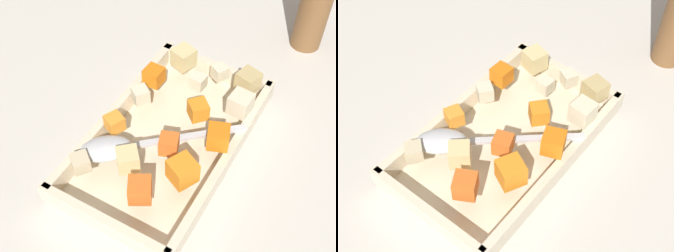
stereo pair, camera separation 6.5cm
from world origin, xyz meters
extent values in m
plane|color=beige|center=(0.00, 0.00, 0.00)|extent=(4.00, 4.00, 0.00)
cube|color=beige|center=(0.00, 0.00, 0.01)|extent=(0.34, 0.20, 0.01)
cube|color=beige|center=(0.00, -0.10, 0.03)|extent=(0.34, 0.01, 0.03)
cube|color=beige|center=(0.00, 0.09, 0.03)|extent=(0.34, 0.01, 0.03)
cube|color=beige|center=(-0.17, 0.00, 0.03)|extent=(0.01, 0.20, 0.03)
cube|color=beige|center=(0.16, 0.00, 0.03)|extent=(0.01, 0.20, 0.03)
cube|color=orange|center=(0.04, -0.03, 0.06)|extent=(0.04, 0.04, 0.03)
cube|color=orange|center=(0.01, -0.08, 0.06)|extent=(0.04, 0.04, 0.03)
cube|color=orange|center=(-0.04, 0.07, 0.06)|extent=(0.03, 0.03, 0.02)
cube|color=orange|center=(0.07, 0.07, 0.06)|extent=(0.03, 0.03, 0.03)
cube|color=orange|center=(-0.07, -0.06, 0.06)|extent=(0.05, 0.05, 0.03)
cube|color=orange|center=(-0.04, -0.02, 0.06)|extent=(0.03, 0.03, 0.03)
cube|color=orange|center=(-0.12, -0.03, 0.06)|extent=(0.04, 0.04, 0.03)
cube|color=#E0CC89|center=(-0.09, 0.01, 0.06)|extent=(0.04, 0.04, 0.03)
cube|color=tan|center=(0.13, -0.07, 0.06)|extent=(0.04, 0.04, 0.03)
cube|color=beige|center=(0.14, -0.02, 0.06)|extent=(0.03, 0.03, 0.02)
cube|color=beige|center=(0.08, -0.08, 0.06)|extent=(0.03, 0.03, 0.03)
cube|color=beige|center=(-0.12, 0.07, 0.06)|extent=(0.03, 0.03, 0.02)
cube|color=beige|center=(0.03, 0.06, 0.06)|extent=(0.03, 0.03, 0.02)
cube|color=#E0CC89|center=(0.13, 0.05, 0.06)|extent=(0.04, 0.04, 0.03)
cube|color=beige|center=(0.10, 0.00, 0.06)|extent=(0.02, 0.02, 0.02)
ellipsoid|color=silver|center=(-0.08, 0.05, 0.06)|extent=(0.08, 0.08, 0.02)
cube|color=silver|center=(0.00, -0.04, 0.05)|extent=(0.12, 0.13, 0.01)
camera|label=1|loc=(-0.38, -0.22, 0.57)|focal=49.36mm
camera|label=2|loc=(-0.35, -0.27, 0.57)|focal=49.36mm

